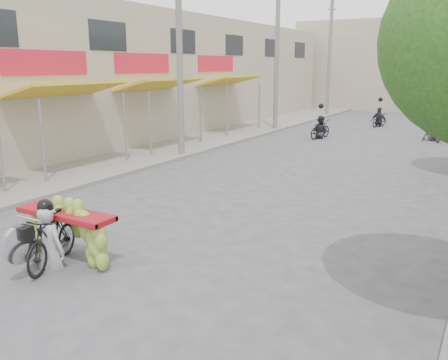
% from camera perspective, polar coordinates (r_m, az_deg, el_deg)
% --- Properties ---
extents(sidewalk_left, '(4.00, 60.00, 0.12)m').
position_cam_1_polar(sidewalk_left, '(22.14, -4.05, 4.64)').
color(sidewalk_left, gray).
rests_on(sidewalk_left, ground).
extents(shophouse_row_left, '(9.77, 40.00, 6.00)m').
position_cam_1_polar(shophouse_row_left, '(24.29, -15.58, 11.95)').
color(shophouse_row_left, '#B0A38B').
rests_on(shophouse_row_left, ground).
extents(far_building, '(20.00, 6.00, 7.00)m').
position_cam_1_polar(far_building, '(41.44, 23.33, 12.54)').
color(far_building, '#B0A38B').
rests_on(far_building, ground).
extents(utility_pole_mid, '(0.60, 0.24, 8.00)m').
position_cam_1_polar(utility_pole_mid, '(18.50, -5.38, 15.18)').
color(utility_pole_mid, slate).
rests_on(utility_pole_mid, ground).
extents(utility_pole_far, '(0.60, 0.24, 8.00)m').
position_cam_1_polar(utility_pole_far, '(26.36, 6.38, 14.68)').
color(utility_pole_far, slate).
rests_on(utility_pole_far, ground).
extents(utility_pole_back, '(0.60, 0.24, 8.00)m').
position_cam_1_polar(utility_pole_back, '(34.78, 12.57, 14.17)').
color(utility_pole_back, slate).
rests_on(utility_pole_back, ground).
extents(banana_motorbike, '(2.20, 1.85, 2.11)m').
position_cam_1_polar(banana_motorbike, '(9.01, -19.49, -5.30)').
color(banana_motorbike, black).
rests_on(banana_motorbike, ground).
extents(bg_motorbike_a, '(0.89, 1.69, 1.95)m').
position_cam_1_polar(bg_motorbike_a, '(23.84, 11.51, 6.70)').
color(bg_motorbike_a, black).
rests_on(bg_motorbike_a, ground).
extents(bg_motorbike_b, '(1.26, 1.82, 1.95)m').
position_cam_1_polar(bg_motorbike_b, '(24.61, 24.03, 6.22)').
color(bg_motorbike_b, black).
rests_on(bg_motorbike_b, ground).
extents(bg_motorbike_c, '(1.07, 1.48, 1.95)m').
position_cam_1_polar(bg_motorbike_c, '(29.36, 18.21, 7.75)').
color(bg_motorbike_c, black).
rests_on(bg_motorbike_c, ground).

